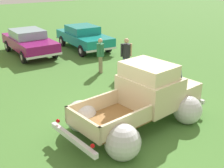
{
  "coord_description": "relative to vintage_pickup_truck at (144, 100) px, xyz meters",
  "views": [
    {
      "loc": [
        -4.9,
        -5.87,
        4.42
      ],
      "look_at": [
        0.0,
        1.21,
        1.01
      ],
      "focal_mm": 44.84,
      "sensor_mm": 36.0,
      "label": 1
    }
  ],
  "objects": [
    {
      "name": "vintage_pickup_truck",
      "position": [
        0.0,
        0.0,
        0.0
      ],
      "size": [
        4.79,
        3.15,
        1.96
      ],
      "rotation": [
        0.0,
        0.0,
        0.11
      ],
      "color": "black",
      "rests_on": "ground"
    },
    {
      "name": "spectator_0",
      "position": [
        1.49,
        4.84,
        0.18
      ],
      "size": [
        0.43,
        0.53,
        1.65
      ],
      "rotation": [
        0.0,
        0.0,
        2.8
      ],
      "color": "gray",
      "rests_on": "ground"
    },
    {
      "name": "spectator_1",
      "position": [
        2.28,
        3.89,
        0.23
      ],
      "size": [
        0.52,
        0.45,
        1.72
      ],
      "rotation": [
        0.0,
        0.0,
        1.12
      ],
      "color": "navy",
      "rests_on": "ground"
    },
    {
      "name": "show_car_2",
      "position": [
        3.02,
        9.2,
        0.03
      ],
      "size": [
        2.14,
        4.61,
        1.43
      ],
      "rotation": [
        0.0,
        0.0,
        -1.62
      ],
      "color": "black",
      "rests_on": "ground"
    },
    {
      "name": "show_car_1",
      "position": [
        -0.2,
        9.87,
        0.03
      ],
      "size": [
        1.98,
        4.63,
        1.43
      ],
      "rotation": [
        0.0,
        0.0,
        -1.57
      ],
      "color": "black",
      "rests_on": "ground"
    },
    {
      "name": "ground_plane",
      "position": [
        -0.39,
        -0.04,
        -0.76
      ],
      "size": [
        80.0,
        80.0,
        0.0
      ],
      "primitive_type": "plane",
      "color": "#477A33"
    }
  ]
}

